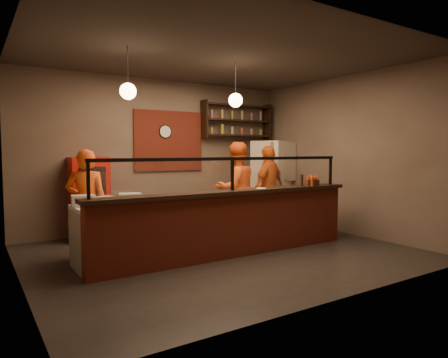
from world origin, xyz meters
TOP-DOWN VIEW (x-y plane):
  - floor at (0.00, 0.00)m, footprint 6.00×6.00m
  - ceiling at (0.00, 0.00)m, footprint 6.00×6.00m
  - wall_back at (0.00, 2.50)m, footprint 6.00×0.00m
  - wall_left at (-3.00, 0.00)m, footprint 0.00×5.00m
  - wall_right at (3.00, 0.00)m, footprint 0.00×5.00m
  - wall_front at (0.00, -2.50)m, footprint 6.00×0.00m
  - brick_patch at (0.20, 2.47)m, footprint 1.60×0.04m
  - service_counter at (0.00, -0.30)m, footprint 4.60×0.25m
  - counter_ledge at (0.00, -0.30)m, footprint 4.70×0.37m
  - worktop_cabinet at (0.00, 0.20)m, footprint 4.60×0.75m
  - worktop at (0.00, 0.20)m, footprint 4.60×0.75m
  - sneeze_guard at (0.00, -0.30)m, footprint 4.50×0.05m
  - wall_shelving at (1.90, 2.32)m, footprint 1.84×0.28m
  - wall_clock at (0.10, 2.46)m, footprint 0.30×0.04m
  - pendant_left at (-1.50, 0.20)m, footprint 0.24×0.24m
  - pendant_right at (0.40, 0.20)m, footprint 0.24×0.24m
  - cook_left at (-1.99, 0.79)m, footprint 0.74×0.63m
  - cook_mid at (1.00, 1.07)m, footprint 0.92×0.73m
  - cook_right at (1.97, 1.21)m, footprint 1.14×0.78m
  - fridge at (2.60, 1.85)m, footprint 1.01×0.97m
  - red_cooler at (-1.61, 2.15)m, footprint 0.70×0.65m
  - pizza_dough at (1.10, 0.25)m, footprint 0.57×0.57m
  - prep_tub_a at (-1.51, 0.16)m, footprint 0.37×0.33m
  - prep_tub_b at (-2.15, 0.30)m, footprint 0.35×0.29m
  - prep_tub_c at (-1.90, 0.14)m, footprint 0.33×0.30m
  - rolling_pin at (-1.54, 0.15)m, footprint 0.35×0.20m
  - condiment_caddy at (1.70, -0.35)m, footprint 0.23×0.21m
  - pepper_mill at (1.48, -0.31)m, footprint 0.06×0.06m
  - small_plate at (0.55, -0.33)m, footprint 0.21×0.21m

SIDE VIEW (x-z plane):
  - floor at x=0.00m, z-range 0.00..0.00m
  - worktop_cabinet at x=0.00m, z-range 0.00..0.85m
  - service_counter at x=0.00m, z-range 0.00..1.00m
  - red_cooler at x=-1.61m, z-range 0.00..1.57m
  - cook_left at x=-1.99m, z-range 0.00..1.71m
  - worktop at x=0.00m, z-range 0.85..0.90m
  - cook_right at x=1.97m, z-range 0.00..1.80m
  - pizza_dough at x=1.10m, z-range 0.90..0.91m
  - cook_mid at x=1.00m, z-range 0.00..1.86m
  - rolling_pin at x=-1.54m, z-range 0.90..0.96m
  - fridge at x=2.60m, z-range 0.00..1.92m
  - prep_tub_c at x=-1.90m, z-range 0.90..1.03m
  - prep_tub_b at x=-2.15m, z-range 0.90..1.06m
  - prep_tub_a at x=-1.51m, z-range 0.90..1.06m
  - counter_ledge at x=0.00m, z-range 1.00..1.06m
  - small_plate at x=0.55m, z-range 1.06..1.07m
  - condiment_caddy at x=1.70m, z-range 1.06..1.17m
  - pepper_mill at x=1.48m, z-range 1.06..1.26m
  - sneeze_guard at x=0.00m, z-range 1.11..1.63m
  - wall_back at x=0.00m, z-range -1.40..4.60m
  - wall_left at x=-3.00m, z-range -0.90..4.10m
  - wall_right at x=3.00m, z-range -0.90..4.10m
  - wall_front at x=0.00m, z-range -1.40..4.60m
  - brick_patch at x=0.20m, z-range 1.25..2.55m
  - wall_clock at x=0.10m, z-range 1.95..2.25m
  - wall_shelving at x=1.90m, z-range 1.98..2.83m
  - pendant_left at x=-1.50m, z-range 2.17..2.94m
  - pendant_right at x=0.40m, z-range 2.17..2.94m
  - ceiling at x=0.00m, z-range 3.20..3.20m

